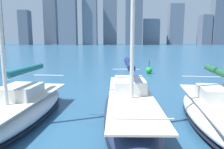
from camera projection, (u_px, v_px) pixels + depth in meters
The scene contains 5 objects.
city_skyline at pixel (109, 20), 157.50m from camera, with size 171.56×24.14×44.58m.
sailboat_forest at pixel (224, 112), 9.25m from camera, with size 4.02×8.64×10.55m.
sailboat_navy at pixel (130, 105), 9.62m from camera, with size 2.44×9.59×11.32m.
sailboat_teal at pixel (16, 108), 9.51m from camera, with size 3.37×8.60×12.65m.
channel_buoy at pixel (149, 70), 23.42m from camera, with size 0.70×0.70×1.40m.
Camera 1 is at (0.13, 2.08, 3.60)m, focal length 35.00 mm.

